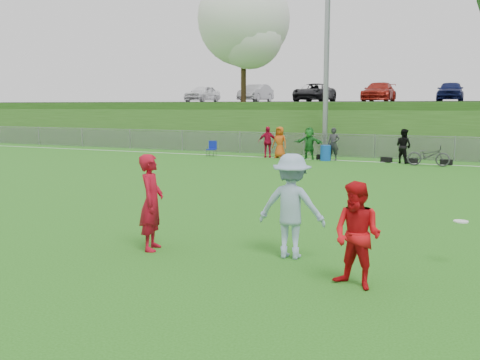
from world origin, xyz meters
The scene contains 17 objects.
ground centered at (0.00, 0.00, 0.00)m, with size 120.00×120.00×0.00m, color #216114.
sideline_far centered at (0.00, 18.00, 0.01)m, with size 60.00×0.10×0.01m, color white.
fence centered at (0.00, 20.00, 0.65)m, with size 58.00×0.06×1.30m.
light_pole centered at (-3.00, 20.80, 6.71)m, with size 1.20×0.40×12.15m.
berm centered at (0.00, 31.00, 1.50)m, with size 120.00×18.00×3.00m, color #234A15.
parking_lot centered at (0.00, 33.00, 3.05)m, with size 120.00×12.00×0.10m, color black.
tree_white_flowering centered at (-9.84, 24.92, 8.32)m, with size 6.30×6.30×8.78m.
car_row centered at (-1.17, 32.00, 3.82)m, with size 32.04×5.18×1.44m.
spectator_row centered at (-2.59, 18.00, 0.85)m, with size 8.24×0.96×1.69m.
gear_bags centered at (1.11, 18.10, 0.13)m, with size 6.71×0.54×0.26m.
player_red_left centered at (-0.59, -0.52, 0.95)m, with size 0.69×0.46×1.90m, color #A20B1E.
player_red_center centered at (3.58, -1.07, 0.84)m, with size 0.82×0.64×1.68m, color red.
player_blue centered at (2.10, 0.10, 0.98)m, with size 1.26×0.73×1.96m, color #8FA8C6.
frisbee centered at (5.00, 0.82, 0.81)m, with size 0.25×0.25×0.02m.
recycling_bin centered at (-2.07, 17.64, 0.40)m, with size 0.53×0.53×0.80m, color #104BAF.
camp_chair centered at (-8.58, 17.42, 0.25)m, with size 0.53×0.54×0.85m.
bicycle centered at (3.00, 17.20, 0.50)m, with size 0.67×1.92×1.01m, color #323335.
Camera 1 is at (5.26, -9.19, 2.84)m, focal length 40.00 mm.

